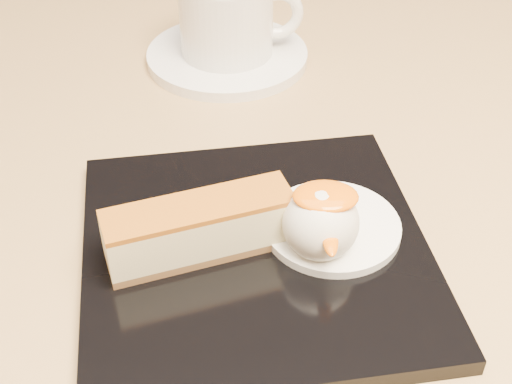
{
  "coord_description": "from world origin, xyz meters",
  "views": [
    {
      "loc": [
        0.05,
        -0.37,
        1.05
      ],
      "look_at": [
        0.04,
        -0.02,
        0.76
      ],
      "focal_mm": 50.0,
      "sensor_mm": 36.0,
      "label": 1
    }
  ],
  "objects_px": {
    "ice_cream_scoop": "(321,223)",
    "saucer": "(227,56)",
    "dessert_plate": "(256,252)",
    "cheesecake": "(199,228)",
    "coffee_cup": "(229,15)",
    "table": "(202,361)"
  },
  "relations": [
    {
      "from": "ice_cream_scoop",
      "to": "saucer",
      "type": "height_order",
      "value": "ice_cream_scoop"
    },
    {
      "from": "ice_cream_scoop",
      "to": "dessert_plate",
      "type": "bearing_deg",
      "value": 172.87
    },
    {
      "from": "cheesecake",
      "to": "ice_cream_scoop",
      "type": "relative_size",
      "value": 2.54
    },
    {
      "from": "ice_cream_scoop",
      "to": "coffee_cup",
      "type": "bearing_deg",
      "value": 103.81
    },
    {
      "from": "table",
      "to": "ice_cream_scoop",
      "type": "relative_size",
      "value": 16.69
    },
    {
      "from": "table",
      "to": "ice_cream_scoop",
      "type": "distance_m",
      "value": 0.21
    },
    {
      "from": "table",
      "to": "coffee_cup",
      "type": "distance_m",
      "value": 0.31
    },
    {
      "from": "table",
      "to": "dessert_plate",
      "type": "height_order",
      "value": "dessert_plate"
    },
    {
      "from": "ice_cream_scoop",
      "to": "saucer",
      "type": "xyz_separation_m",
      "value": [
        -0.07,
        0.27,
        -0.03
      ]
    },
    {
      "from": "dessert_plate",
      "to": "cheesecake",
      "type": "height_order",
      "value": "cheesecake"
    },
    {
      "from": "dessert_plate",
      "to": "ice_cream_scoop",
      "type": "height_order",
      "value": "ice_cream_scoop"
    },
    {
      "from": "cheesecake",
      "to": "ice_cream_scoop",
      "type": "xyz_separation_m",
      "value": [
        0.08,
        0.0,
        0.01
      ]
    },
    {
      "from": "cheesecake",
      "to": "ice_cream_scoop",
      "type": "height_order",
      "value": "ice_cream_scoop"
    },
    {
      "from": "saucer",
      "to": "coffee_cup",
      "type": "relative_size",
      "value": 1.32
    },
    {
      "from": "table",
      "to": "ice_cream_scoop",
      "type": "xyz_separation_m",
      "value": [
        0.08,
        -0.04,
        0.19
      ]
    },
    {
      "from": "table",
      "to": "dessert_plate",
      "type": "xyz_separation_m",
      "value": [
        0.04,
        -0.04,
        0.16
      ]
    },
    {
      "from": "cheesecake",
      "to": "coffee_cup",
      "type": "bearing_deg",
      "value": 68.44
    },
    {
      "from": "ice_cream_scoop",
      "to": "coffee_cup",
      "type": "xyz_separation_m",
      "value": [
        -0.07,
        0.27,
        0.01
      ]
    },
    {
      "from": "dessert_plate",
      "to": "coffee_cup",
      "type": "distance_m",
      "value": 0.27
    },
    {
      "from": "dessert_plate",
      "to": "saucer",
      "type": "bearing_deg",
      "value": 96.13
    },
    {
      "from": "saucer",
      "to": "coffee_cup",
      "type": "xyz_separation_m",
      "value": [
        0.0,
        0.0,
        0.04
      ]
    },
    {
      "from": "coffee_cup",
      "to": "cheesecake",
      "type": "bearing_deg",
      "value": -99.66
    }
  ]
}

